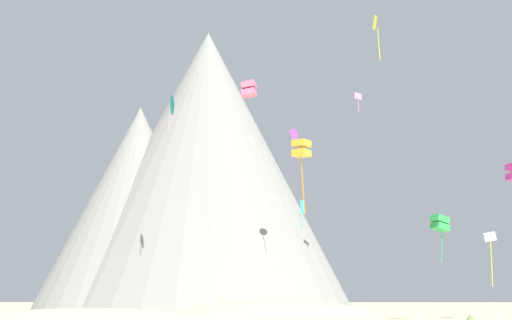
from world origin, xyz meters
name	(u,v)px	position (x,y,z in m)	size (l,w,h in m)	color
rock_massif	(191,181)	(-12.05, 81.10, 20.65)	(52.10, 50.46, 46.71)	gray
kite_gold_low	(301,149)	(4.20, 19.69, 13.11)	(1.56, 1.56, 5.70)	gold
kite_yellow_high	(376,27)	(12.03, 32.72, 27.94)	(0.69, 1.16, 4.58)	yellow
kite_cyan_low	(302,209)	(5.05, 47.33, 11.83)	(0.64, 0.84, 3.35)	#33BCDB
kite_rainbow_mid	(249,89)	(-0.60, 37.25, 23.12)	(1.67, 1.61, 1.64)	#E5668C
kite_white_low	(491,246)	(22.76, 35.82, 6.84)	(1.21, 0.56, 5.27)	white
kite_teal_mid	(171,105)	(-11.03, 52.30, 25.64)	(1.30, 2.58, 4.69)	teal
kite_pink_high	(358,98)	(13.06, 58.53, 28.09)	(1.00, 0.69, 2.76)	pink
kite_violet_mid	(293,136)	(4.37, 57.86, 22.83)	(1.36, 1.28, 5.84)	purple
kite_green_low	(440,223)	(16.31, 28.16, 8.24)	(1.70, 1.65, 4.09)	green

